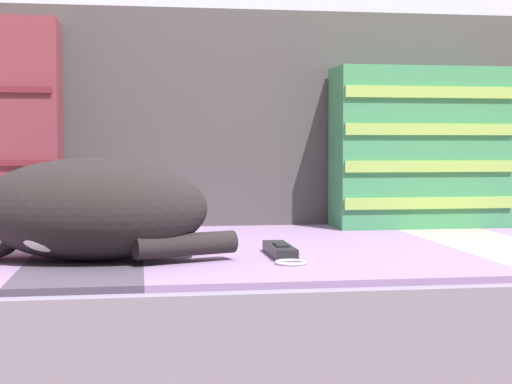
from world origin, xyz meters
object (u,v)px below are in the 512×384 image
Objects in this scene: sleeping_cat at (79,212)px; game_remote_near at (281,251)px; couch at (193,357)px; throw_pillow_striped at (419,148)px.

sleeping_cat reaches higher than game_remote_near.
couch is 9.42× the size of game_remote_near.
couch is at bearing -155.36° from throw_pillow_striped.
sleeping_cat is at bearing 179.41° from game_remote_near.
throw_pillow_striped is 0.60m from game_remote_near.
sleeping_cat reaches higher than couch.
game_remote_near reaches higher than couch.
sleeping_cat is 0.33m from game_remote_near.
sleeping_cat is (-0.19, -0.18, 0.29)m from couch.
sleeping_cat is (-0.71, -0.42, -0.10)m from throw_pillow_striped.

